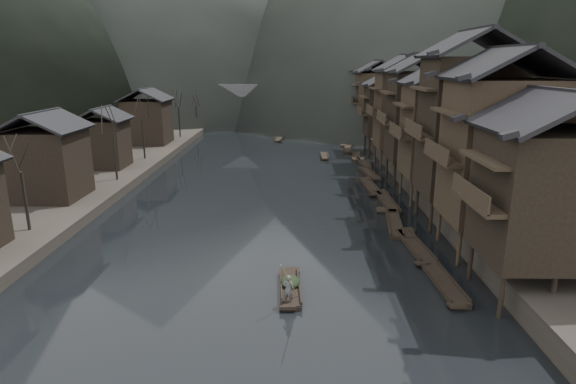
{
  "coord_description": "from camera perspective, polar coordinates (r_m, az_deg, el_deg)",
  "views": [
    {
      "loc": [
        2.87,
        -34.33,
        13.61
      ],
      "look_at": [
        2.32,
        6.6,
        2.5
      ],
      "focal_mm": 30.0,
      "sensor_mm": 36.0,
      "label": 1
    }
  ],
  "objects": [
    {
      "name": "water",
      "position": [
        37.04,
        -3.75,
        -6.4
      ],
      "size": [
        300.0,
        300.0,
        0.0
      ],
      "primitive_type": "plane",
      "color": "black",
      "rests_on": "ground"
    },
    {
      "name": "right_bank",
      "position": [
        81.97,
        23.93,
        4.96
      ],
      "size": [
        40.0,
        200.0,
        1.8
      ],
      "primitive_type": "cube",
      "color": "#2D2823",
      "rests_on": "ground"
    },
    {
      "name": "left_bank",
      "position": [
        84.43,
        -25.99,
        4.79
      ],
      "size": [
        40.0,
        200.0,
        1.2
      ],
      "primitive_type": "cube",
      "color": "#2D2823",
      "rests_on": "ground"
    },
    {
      "name": "stilt_houses",
      "position": [
        55.36,
        16.1,
        9.76
      ],
      "size": [
        9.0,
        67.6,
        16.41
      ],
      "color": "black",
      "rests_on": "ground"
    },
    {
      "name": "left_houses",
      "position": [
        59.78,
        -22.4,
        6.41
      ],
      "size": [
        8.1,
        53.2,
        8.73
      ],
      "color": "black",
      "rests_on": "left_bank"
    },
    {
      "name": "bare_trees",
      "position": [
        60.02,
        -18.75,
        7.71
      ],
      "size": [
        3.88,
        73.12,
        7.75
      ],
      "color": "black",
      "rests_on": "left_bank"
    },
    {
      "name": "moored_sampans",
      "position": [
        57.19,
        9.86,
        1.4
      ],
      "size": [
        2.65,
        62.14,
        0.47
      ],
      "color": "black",
      "rests_on": "water"
    },
    {
      "name": "midriver_boats",
      "position": [
        78.41,
        1.43,
        5.33
      ],
      "size": [
        8.57,
        20.97,
        0.44
      ],
      "color": "black",
      "rests_on": "water"
    },
    {
      "name": "stone_bridge",
      "position": [
        106.71,
        -0.79,
        10.61
      ],
      "size": [
        40.0,
        6.0,
        9.0
      ],
      "color": "#4C4C4F",
      "rests_on": "ground"
    },
    {
      "name": "hero_sampan",
      "position": [
        30.08,
        0.26,
        -11.28
      ],
      "size": [
        1.39,
        5.56,
        0.44
      ],
      "color": "black",
      "rests_on": "water"
    },
    {
      "name": "cargo_heap",
      "position": [
        30.04,
        0.29,
        -10.03
      ],
      "size": [
        1.22,
        1.59,
        0.73
      ],
      "primitive_type": "ellipsoid",
      "color": "black",
      "rests_on": "hero_sampan"
    },
    {
      "name": "boatman",
      "position": [
        27.86,
        0.03,
        -11.0
      ],
      "size": [
        0.68,
        0.48,
        1.75
      ],
      "primitive_type": "imported",
      "rotation": [
        0.0,
        0.0,
        3.03
      ],
      "color": "#58575A",
      "rests_on": "hero_sampan"
    },
    {
      "name": "bamboo_pole",
      "position": [
        26.79,
        0.47,
        -5.88
      ],
      "size": [
        1.24,
        2.34,
        3.58
      ],
      "primitive_type": "cylinder",
      "rotation": [
        0.62,
        0.0,
        -0.47
      ],
      "color": "#8C7A51",
      "rests_on": "boatman"
    }
  ]
}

